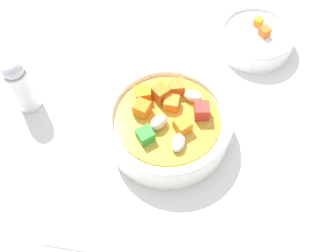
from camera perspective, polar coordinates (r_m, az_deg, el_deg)
The scene contains 4 objects.
ground_plane at distance 50.69cm, azimuth 0.00°, elevation -1.86°, with size 140.00×140.00×2.00cm, color silver.
soup_bowl_main at distance 47.64cm, azimuth 0.01°, elevation 0.29°, with size 15.85×15.85×6.03cm.
side_bowl_small at distance 59.26cm, azimuth 12.89°, elevation 12.66°, with size 11.08×11.08×4.06cm.
pepper_shaker at distance 52.29cm, azimuth -21.04°, elevation 5.74°, with size 3.07×3.07×8.79cm.
Camera 1 is at (24.25, 6.19, 43.08)cm, focal length 41.10 mm.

